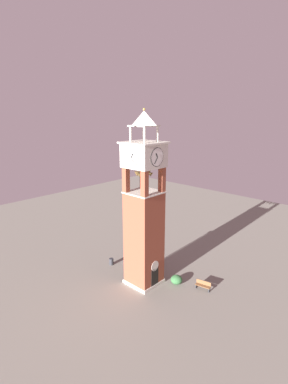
{
  "coord_description": "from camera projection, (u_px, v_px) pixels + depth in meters",
  "views": [
    {
      "loc": [
        -21.45,
        -20.13,
        18.17
      ],
      "look_at": [
        0.0,
        0.0,
        10.25
      ],
      "focal_mm": 28.26,
      "sensor_mm": 36.0,
      "label": 1
    }
  ],
  "objects": [
    {
      "name": "ground",
      "position": [
        144.0,
        282.0,
        33.13
      ],
      "size": [
        80.0,
        80.0,
        0.0
      ],
      "primitive_type": "plane",
      "color": "gray"
    },
    {
      "name": "lamp_post",
      "position": [
        161.0,
        240.0,
        37.15
      ],
      "size": [
        0.36,
        0.36,
        3.98
      ],
      "color": "black",
      "rests_on": "ground"
    },
    {
      "name": "shrub_near_entry",
      "position": [
        135.0,
        264.0,
        35.97
      ],
      "size": [
        1.23,
        1.23,
        0.94
      ],
      "primitive_type": "ellipsoid",
      "color": "#336638",
      "rests_on": "ground"
    },
    {
      "name": "trash_bin",
      "position": [
        111.0,
        262.0,
        36.81
      ],
      "size": [
        0.52,
        0.52,
        0.8
      ],
      "primitive_type": "cylinder",
      "color": "#2D2D33",
      "rests_on": "ground"
    },
    {
      "name": "clock_tower",
      "position": [
        144.0,
        216.0,
        31.13
      ],
      "size": [
        3.71,
        3.71,
        18.42
      ],
      "color": "brown",
      "rests_on": "ground"
    },
    {
      "name": "park_bench",
      "position": [
        203.0,
        285.0,
        31.64
      ],
      "size": [
        0.74,
        1.65,
        0.95
      ],
      "color": "brown",
      "rests_on": "ground"
    },
    {
      "name": "shrub_left_of_tower",
      "position": [
        176.0,
        280.0,
        32.73
      ],
      "size": [
        1.26,
        1.26,
        0.96
      ],
      "primitive_type": "ellipsoid",
      "color": "#336638",
      "rests_on": "ground"
    }
  ]
}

